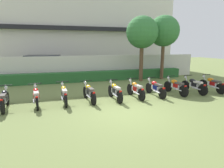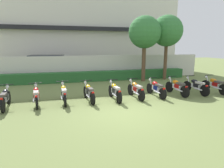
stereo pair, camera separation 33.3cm
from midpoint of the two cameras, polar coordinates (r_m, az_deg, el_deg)
The scene contains 17 objects.
ground at distance 7.67m, azimuth 3.63°, elevation -8.69°, with size 60.00×60.00×0.00m, color olive.
building at distance 21.79m, azimuth -10.36°, elevation 14.93°, with size 19.42×6.50×8.01m.
compound_wall at distance 15.04m, azimuth -6.95°, elevation 4.93°, with size 18.45×0.30×1.88m, color silver.
hedge_row at distance 14.44m, azimuth -6.42°, elevation 2.37°, with size 14.76×0.70×0.73m, color #28602D.
parked_car at distance 16.79m, azimuth -20.02°, elevation 5.00°, with size 4.66×2.45×1.89m.
tree_near_inspector at distance 14.36m, azimuth 8.45°, elevation 15.11°, with size 2.34×2.34×4.78m.
tree_far_side at distance 15.59m, azimuth 14.85°, elevation 15.15°, with size 2.38×2.38×4.95m.
motorcycle_in_row_1 at distance 9.20m, azimuth -30.73°, elevation -3.94°, with size 0.60×1.84×0.96m.
motorcycle_in_row_2 at distance 9.07m, azimuth -22.98°, elevation -3.47°, with size 0.60×1.80×0.95m.
motorcycle_in_row_3 at distance 9.05m, azimuth -15.38°, elevation -2.93°, with size 0.60×1.87×0.97m.
motorcycle_in_row_4 at distance 9.12m, azimuth -7.98°, elevation -2.54°, with size 0.60×1.85×0.96m.
motorcycle_in_row_5 at distance 9.27m, azimuth -0.11°, elevation -2.17°, with size 0.60×1.85×0.97m.
motorcycle_in_row_6 at distance 9.72m, azimuth 6.21°, elevation -1.61°, with size 0.60×1.83×0.96m.
motorcycle_in_row_7 at distance 10.25m, azimuth 12.13°, elevation -1.16°, with size 0.60×1.86×0.95m.
motorcycle_in_row_8 at distance 10.91m, azimuth 17.92°, elevation -0.64°, with size 0.60×1.90×0.97m.
motorcycle_in_row_9 at distance 11.57m, azimuth 22.83°, elevation -0.34°, with size 0.60×1.91×0.96m.
motorcycle_in_row_10 at distance 12.33m, azimuth 27.40°, elevation -0.03°, with size 0.60×1.88×0.97m.
Camera 1 is at (-2.68, -6.70, 2.65)m, focal length 30.15 mm.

